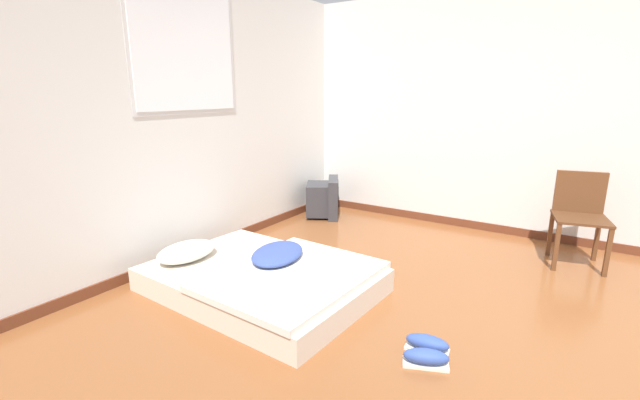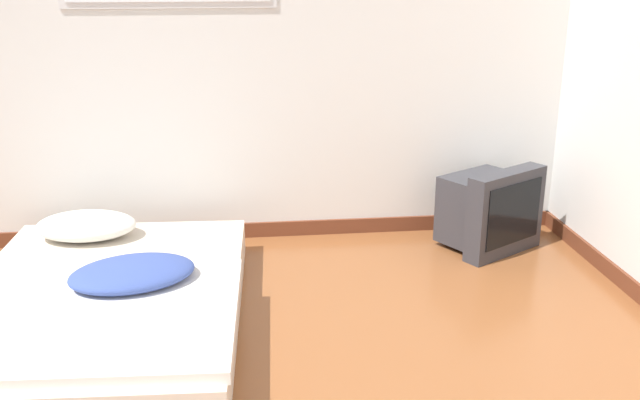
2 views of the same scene
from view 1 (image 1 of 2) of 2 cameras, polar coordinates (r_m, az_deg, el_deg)
name	(u,v)px [view 1 (image 1 of 2)]	position (r m, az deg, el deg)	size (l,w,h in m)	color
ground_plane	(496,372)	(2.78, 22.36, -20.49)	(20.00, 20.00, 0.00)	brown
wall_back	(155,121)	(3.91, -21.16, 9.84)	(7.64, 0.08, 2.60)	silver
wall_right	(565,117)	(4.96, 29.85, 9.54)	(0.08, 8.03, 2.60)	silver
mattress_bed	(262,277)	(3.44, -7.78, -10.08)	(1.31, 1.76, 0.33)	beige
crt_tv	(324,198)	(5.38, 0.54, 0.24)	(0.62, 0.58, 0.48)	#333338
wooden_chair	(580,210)	(4.51, 31.33, -1.18)	(0.52, 0.52, 0.83)	brown
sneaker_pair	(427,351)	(2.75, 14.03, -18.89)	(0.32, 0.32, 0.10)	silver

